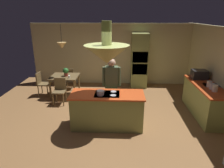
{
  "coord_description": "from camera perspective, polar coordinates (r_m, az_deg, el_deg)",
  "views": [
    {
      "loc": [
        0.33,
        -4.94,
        2.87
      ],
      "look_at": [
        0.1,
        0.4,
        1.0
      ],
      "focal_mm": 31.86,
      "sensor_mm": 36.0,
      "label": 1
    }
  ],
  "objects": [
    {
      "name": "ground",
      "position": [
        5.72,
        -1.2,
        -10.83
      ],
      "size": [
        8.16,
        8.16,
        0.0
      ],
      "primitive_type": "plane",
      "color": "olive"
    },
    {
      "name": "wall_back",
      "position": [
        8.54,
        0.21,
        8.52
      ],
      "size": [
        6.8,
        0.1,
        2.55
      ],
      "primitive_type": "cube",
      "color": "beige",
      "rests_on": "ground"
    },
    {
      "name": "kitchen_island",
      "position": [
        5.32,
        -1.37,
        -7.49
      ],
      "size": [
        1.91,
        0.78,
        0.96
      ],
      "color": "#8C934C",
      "rests_on": "ground"
    },
    {
      "name": "counter_run_right",
      "position": [
        6.53,
        24.96,
        -4.07
      ],
      "size": [
        0.73,
        2.11,
        0.94
      ],
      "color": "#8C934C",
      "rests_on": "ground"
    },
    {
      "name": "oven_tower",
      "position": [
        8.21,
        7.84,
        6.61
      ],
      "size": [
        0.66,
        0.62,
        2.19
      ],
      "color": "#8C934C",
      "rests_on": "ground"
    },
    {
      "name": "dining_table",
      "position": [
        7.47,
        -13.43,
        1.49
      ],
      "size": [
        0.99,
        0.91,
        0.76
      ],
      "color": "brown",
      "rests_on": "ground"
    },
    {
      "name": "person_at_island",
      "position": [
        5.72,
        -0.14,
        0.1
      ],
      "size": [
        0.53,
        0.23,
        1.72
      ],
      "color": "tan",
      "rests_on": "ground"
    },
    {
      "name": "range_hood",
      "position": [
        4.83,
        -1.51,
        8.81
      ],
      "size": [
        1.1,
        1.1,
        1.0
      ],
      "color": "#8C934C"
    },
    {
      "name": "pendant_light_over_table",
      "position": [
        7.2,
        -14.18,
        10.67
      ],
      "size": [
        0.32,
        0.32,
        0.82
      ],
      "color": "#E0B266"
    },
    {
      "name": "chair_facing_island",
      "position": [
        6.91,
        -14.79,
        -1.42
      ],
      "size": [
        0.4,
        0.4,
        0.87
      ],
      "color": "brown",
      "rests_on": "ground"
    },
    {
      "name": "chair_by_back_wall",
      "position": [
        8.13,
        -12.11,
        1.93
      ],
      "size": [
        0.4,
        0.4,
        0.87
      ],
      "rotation": [
        0.0,
        0.0,
        3.14
      ],
      "color": "brown",
      "rests_on": "ground"
    },
    {
      "name": "chair_at_corner",
      "position": [
        7.79,
        -19.53,
        0.47
      ],
      "size": [
        0.4,
        0.4,
        0.87
      ],
      "rotation": [
        0.0,
        0.0,
        1.57
      ],
      "color": "brown",
      "rests_on": "ground"
    },
    {
      "name": "potted_plant_on_table",
      "position": [
        7.37,
        -13.11,
        3.5
      ],
      "size": [
        0.2,
        0.2,
        0.3
      ],
      "color": "#99382D",
      "rests_on": "dining_table"
    },
    {
      "name": "cup_on_table",
      "position": [
        7.15,
        -12.2,
        2.06
      ],
      "size": [
        0.07,
        0.07,
        0.09
      ],
      "primitive_type": "cylinder",
      "color": "white",
      "rests_on": "dining_table"
    },
    {
      "name": "canister_flour",
      "position": [
        5.91,
        27.47,
        -1.12
      ],
      "size": [
        0.14,
        0.14,
        0.18
      ],
      "primitive_type": "cylinder",
      "color": "silver",
      "rests_on": "counter_run_right"
    },
    {
      "name": "canister_sugar",
      "position": [
        6.06,
        26.78,
        -0.62
      ],
      "size": [
        0.14,
        0.14,
        0.16
      ],
      "primitive_type": "cylinder",
      "color": "silver",
      "rests_on": "counter_run_right"
    },
    {
      "name": "canister_tea",
      "position": [
        6.22,
        26.15,
        -0.01
      ],
      "size": [
        0.14,
        0.14,
        0.17
      ],
      "primitive_type": "cylinder",
      "color": "silver",
      "rests_on": "counter_run_right"
    },
    {
      "name": "microwave_on_counter",
      "position": [
        6.89,
        23.77,
        2.55
      ],
      "size": [
        0.46,
        0.36,
        0.28
      ],
      "primitive_type": "cube",
      "color": "#232326",
      "rests_on": "counter_run_right"
    },
    {
      "name": "cooking_pot_on_cooktop",
      "position": [
        4.99,
        -3.35,
        -2.51
      ],
      "size": [
        0.18,
        0.18,
        0.12
      ],
      "primitive_type": "cylinder",
      "color": "#B2B2B7",
      "rests_on": "kitchen_island"
    }
  ]
}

